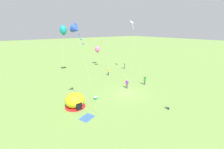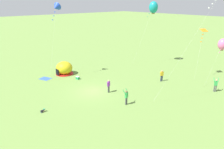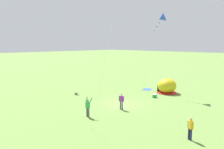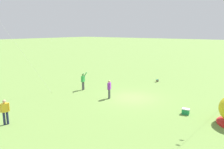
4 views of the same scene
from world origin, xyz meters
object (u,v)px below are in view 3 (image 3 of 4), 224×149
object	(u,v)px
popup_tent	(167,86)
kite_blue	(162,18)
toddler_crawling	(77,94)
person_flying_kite	(88,107)
person_near_tent	(190,127)
person_strolling	(121,101)
cooler_box	(155,96)

from	to	relation	value
popup_tent	kite_blue	size ratio (longest dim) A/B	0.25
toddler_crawling	person_flying_kite	distance (m)	9.34
person_flying_kite	person_near_tent	size ratio (longest dim) A/B	1.10
person_flying_kite	person_strolling	size ratio (longest dim) A/B	1.10
person_strolling	toddler_crawling	bearing A→B (deg)	-93.68
person_flying_kite	kite_blue	distance (m)	16.85
toddler_crawling	person_strolling	size ratio (longest dim) A/B	0.32
popup_tent	person_near_tent	world-z (taller)	popup_tent
toddler_crawling	kite_blue	world-z (taller)	kite_blue
popup_tent	toddler_crawling	distance (m)	12.80
cooler_box	person_near_tent	world-z (taller)	person_near_tent
kite_blue	toddler_crawling	bearing A→B (deg)	-38.04
person_strolling	person_near_tent	world-z (taller)	same
toddler_crawling	person_strolling	world-z (taller)	person_strolling
cooler_box	person_flying_kite	xyz separation A→B (m)	(10.93, -0.34, 0.78)
person_strolling	kite_blue	distance (m)	13.80
cooler_box	person_strolling	distance (m)	6.96
person_strolling	kite_blue	size ratio (longest dim) A/B	0.15
cooler_box	person_flying_kite	world-z (taller)	person_flying_kite
toddler_crawling	person_near_tent	xyz separation A→B (m)	(2.57, 17.43, 0.79)
popup_tent	cooler_box	distance (m)	3.59
cooler_box	person_near_tent	bearing A→B (deg)	45.26
toddler_crawling	person_flying_kite	xyz separation A→B (m)	(4.59, 8.10, 0.82)
person_flying_kite	kite_blue	size ratio (longest dim) A/B	0.17
toddler_crawling	person_flying_kite	world-z (taller)	person_flying_kite
person_flying_kite	kite_blue	xyz separation A→B (m)	(-13.90, -0.81, 9.48)
person_flying_kite	person_strolling	world-z (taller)	person_flying_kite
kite_blue	person_near_tent	bearing A→B (deg)	40.47
cooler_box	toddler_crawling	size ratio (longest dim) A/B	1.06
popup_tent	person_flying_kite	bearing A→B (deg)	-0.19
popup_tent	person_strolling	bearing A→B (deg)	3.69
toddler_crawling	person_strolling	distance (m)	8.87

